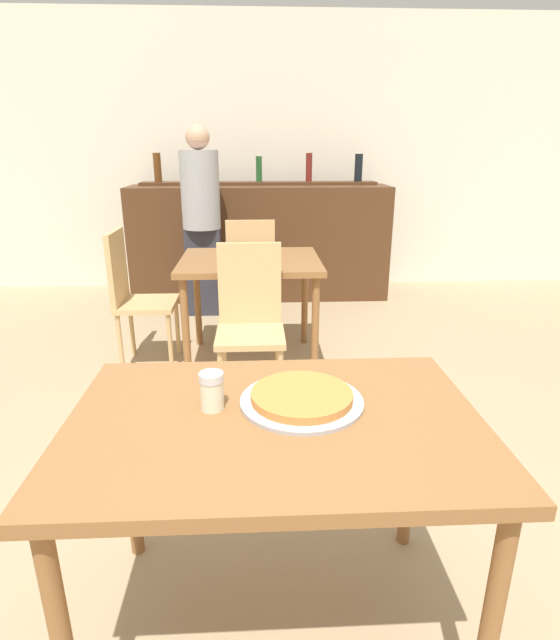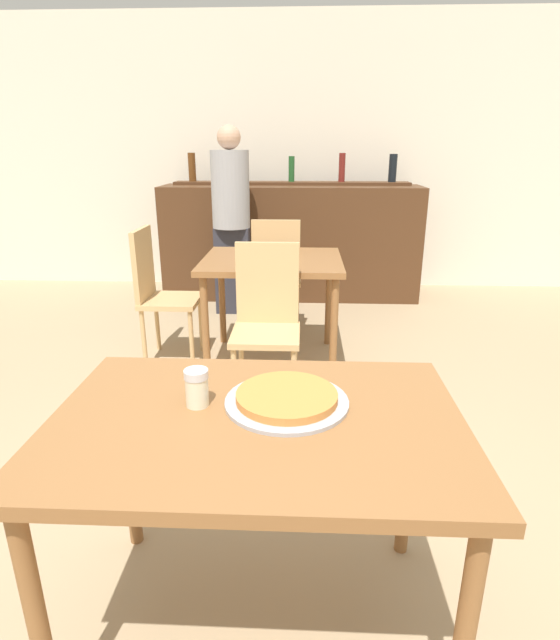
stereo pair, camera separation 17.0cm
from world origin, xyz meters
The scene contains 12 objects.
ground_plane centered at (0.00, 0.00, 0.00)m, with size 16.00×16.00×0.00m, color tan.
wall_back centered at (0.00, 4.40, 1.40)m, with size 8.00×0.05×2.80m.
dining_table_near centered at (0.00, 0.00, 0.69)m, with size 1.17×0.80×0.77m.
dining_table_far centered at (-0.09, 2.16, 0.68)m, with size 0.96×0.82×0.77m.
bar_counter centered at (0.00, 3.89, 0.57)m, with size 2.60×0.56×1.13m.
bar_back_shelf centered at (-0.01, 4.03, 1.19)m, with size 2.39×0.24×0.31m.
chair_far_side_front centered at (-0.09, 1.58, 0.55)m, with size 0.40×0.40×0.97m.
chair_far_side_back centered at (-0.09, 2.74, 0.55)m, with size 0.40×0.40×0.97m.
chair_far_side_left centered at (-0.90, 2.16, 0.55)m, with size 0.40×0.40×0.97m.
pizza_tray centered at (0.08, 0.08, 0.79)m, with size 0.37×0.37×0.04m.
cheese_shaker centered at (-0.18, 0.06, 0.83)m, with size 0.07×0.07×0.11m.
person_standing centered at (-0.53, 3.31, 0.91)m, with size 0.34×0.34×1.68m.
Camera 2 is at (0.12, -1.24, 1.50)m, focal length 28.00 mm.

